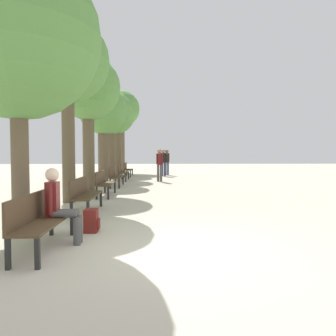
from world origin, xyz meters
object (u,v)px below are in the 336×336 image
at_px(tree_row_2, 88,90).
at_px(pedestrian_near, 160,163).
at_px(bench_row_2, 104,181).
at_px(bench_row_5, 127,168).
at_px(backpack, 91,221).
at_px(pedestrian_far, 164,161).
at_px(bench_row_3, 115,175).
at_px(tree_row_5, 117,119).
at_px(tree_row_3, 103,112).
at_px(tree_row_4, 111,114).
at_px(bench_row_4, 122,171).
at_px(tree_row_0, 17,37).
at_px(tree_row_1, 67,63).
at_px(pedestrian_mid, 167,161).
at_px(person_seated, 60,204).
at_px(bench_row_0, 39,217).
at_px(tree_row_6, 121,110).
at_px(bench_row_1, 84,192).

bearing_deg(tree_row_2, pedestrian_near, 55.58).
bearing_deg(bench_row_2, bench_row_5, 90.00).
distance_m(backpack, pedestrian_far, 15.04).
distance_m(bench_row_3, backpack, 8.47).
bearing_deg(backpack, tree_row_5, 94.85).
xyz_separation_m(tree_row_3, pedestrian_far, (3.16, 4.50, -2.56)).
distance_m(tree_row_3, tree_row_4, 2.95).
xyz_separation_m(bench_row_4, pedestrian_near, (2.03, -0.67, 0.47)).
distance_m(bench_row_4, tree_row_0, 11.84).
distance_m(tree_row_1, backpack, 5.67).
bearing_deg(bench_row_4, tree_row_4, 115.37).
xyz_separation_m(tree_row_5, pedestrian_mid, (3.41, -0.63, -2.87)).
relative_size(bench_row_5, person_seated, 1.48).
distance_m(bench_row_0, tree_row_2, 8.65).
relative_size(person_seated, pedestrian_mid, 0.72).
height_order(bench_row_0, tree_row_3, tree_row_3).
relative_size(tree_row_1, tree_row_2, 1.04).
bearing_deg(tree_row_1, bench_row_5, 85.75).
bearing_deg(bench_row_4, bench_row_5, 90.00).
distance_m(tree_row_2, pedestrian_far, 9.20).
bearing_deg(person_seated, tree_row_2, 97.83).
distance_m(tree_row_3, pedestrian_far, 6.07).
xyz_separation_m(bench_row_5, tree_row_6, (-0.82, 4.77, 4.31)).
relative_size(bench_row_4, bench_row_5, 1.00).
bearing_deg(tree_row_0, bench_row_0, -58.64).
distance_m(tree_row_0, pedestrian_mid, 16.25).
bearing_deg(person_seated, bench_row_3, 91.42).
distance_m(tree_row_6, person_seated, 20.82).
distance_m(tree_row_0, backpack, 3.76).
height_order(tree_row_0, tree_row_2, tree_row_2).
distance_m(tree_row_2, person_seated, 8.35).
bearing_deg(pedestrian_near, backpack, -97.51).
bearing_deg(tree_row_0, tree_row_1, 90.00).
bearing_deg(tree_row_6, pedestrian_mid, -47.11).
bearing_deg(bench_row_1, tree_row_5, 93.24).
xyz_separation_m(tree_row_6, pedestrian_far, (3.16, -4.66, -3.83)).
height_order(bench_row_1, bench_row_4, same).
relative_size(backpack, pedestrian_mid, 0.25).
bearing_deg(bench_row_5, tree_row_6, 99.74).
height_order(tree_row_3, tree_row_4, tree_row_4).
height_order(tree_row_5, person_seated, tree_row_5).
relative_size(bench_row_2, bench_row_5, 1.00).
distance_m(bench_row_0, tree_row_5, 17.97).
distance_m(tree_row_1, pedestrian_near, 8.33).
distance_m(tree_row_0, tree_row_3, 10.17).
relative_size(tree_row_2, backpack, 12.19).
bearing_deg(person_seated, bench_row_0, -127.85).
relative_size(bench_row_0, bench_row_1, 1.00).
bearing_deg(tree_row_6, backpack, -85.90).
height_order(bench_row_0, pedestrian_near, pedestrian_near).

